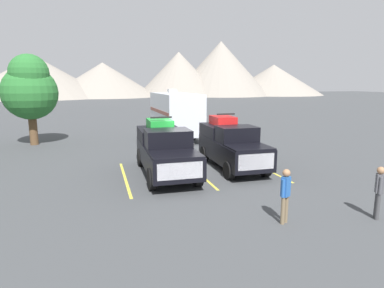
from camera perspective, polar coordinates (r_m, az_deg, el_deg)
The scene contains 11 objects.
ground_plane at distance 15.98m, azimuth 0.52°, elevation -4.57°, with size 240.00×240.00×0.00m, color #3F4244.
pickup_truck_a at distance 15.13m, azimuth -4.80°, elevation -0.77°, with size 2.27×5.89×2.61m.
pickup_truck_b at distance 16.43m, azimuth 6.83°, elevation 0.05°, with size 2.13×5.35×2.65m.
lot_stripe_a at distance 14.92m, azimuth -11.67°, elevation -5.89°, with size 0.12×5.50×0.01m, color gold.
lot_stripe_b at distance 15.54m, azimuth 1.03°, elevation -5.00°, with size 0.12×5.50×0.01m, color gold.
lot_stripe_c at distance 16.84m, azimuth 12.24°, elevation -4.01°, with size 0.12×5.50×0.01m, color gold.
camper_trailer_a at distance 24.67m, azimuth -2.92°, elevation 5.49°, with size 2.79×7.75×3.73m.
person_a at distance 11.68m, azimuth 29.98°, elevation -6.88°, with size 0.30×0.33×1.68m.
person_b at distance 10.22m, azimuth 16.08°, elevation -8.17°, with size 0.34×0.29×1.70m.
tree_a at distance 24.49m, azimuth -26.61°, elevation 8.74°, with size 3.60×3.60×6.07m.
mountain_ridge at distance 102.42m, azimuth -18.02°, elevation 11.42°, with size 154.12×47.89×17.41m.
Camera 1 is at (-4.45, -14.76, 4.22)m, focal length 30.37 mm.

